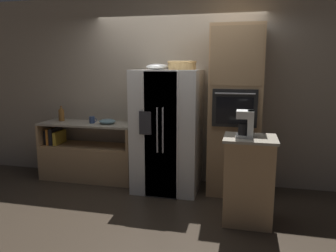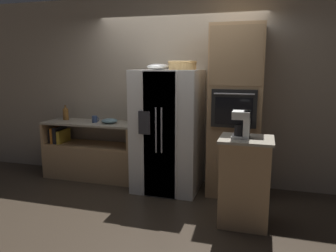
{
  "view_description": "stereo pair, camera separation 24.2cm",
  "coord_description": "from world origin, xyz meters",
  "px_view_note": "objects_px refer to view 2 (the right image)",
  "views": [
    {
      "loc": [
        1.01,
        -4.42,
        1.76
      ],
      "look_at": [
        -0.03,
        -0.06,
        0.94
      ],
      "focal_mm": 35.0,
      "sensor_mm": 36.0,
      "label": 1
    },
    {
      "loc": [
        1.24,
        -4.36,
        1.76
      ],
      "look_at": [
        -0.03,
        -0.06,
        0.94
      ],
      "focal_mm": 35.0,
      "sensor_mm": 36.0,
      "label": 2
    }
  ],
  "objects_px": {
    "coffee_maker": "(243,123)",
    "wicker_basket": "(182,65)",
    "wall_oven": "(236,112)",
    "mixing_bowl": "(110,121)",
    "bottle_tall": "(66,113)",
    "refrigerator": "(168,131)",
    "mug": "(95,119)",
    "fruit_bowl": "(158,67)"
  },
  "relations": [
    {
      "from": "refrigerator",
      "to": "mug",
      "type": "xyz_separation_m",
      "value": [
        -1.22,
        0.11,
        0.09
      ]
    },
    {
      "from": "mug",
      "to": "coffee_maker",
      "type": "bearing_deg",
      "value": -21.69
    },
    {
      "from": "bottle_tall",
      "to": "mixing_bowl",
      "type": "height_order",
      "value": "bottle_tall"
    },
    {
      "from": "refrigerator",
      "to": "wall_oven",
      "type": "relative_size",
      "value": 0.75
    },
    {
      "from": "mug",
      "to": "mixing_bowl",
      "type": "distance_m",
      "value": 0.24
    },
    {
      "from": "coffee_maker",
      "to": "mixing_bowl",
      "type": "bearing_deg",
      "value": 155.73
    },
    {
      "from": "wall_oven",
      "to": "fruit_bowl",
      "type": "relative_size",
      "value": 7.25
    },
    {
      "from": "refrigerator",
      "to": "wicker_basket",
      "type": "distance_m",
      "value": 0.94
    },
    {
      "from": "mixing_bowl",
      "to": "coffee_maker",
      "type": "relative_size",
      "value": 0.84
    },
    {
      "from": "refrigerator",
      "to": "mixing_bowl",
      "type": "bearing_deg",
      "value": 172.88
    },
    {
      "from": "wicker_basket",
      "to": "mixing_bowl",
      "type": "xyz_separation_m",
      "value": [
        -1.17,
        0.09,
        -0.84
      ]
    },
    {
      "from": "wall_oven",
      "to": "fruit_bowl",
      "type": "height_order",
      "value": "wall_oven"
    },
    {
      "from": "refrigerator",
      "to": "bottle_tall",
      "type": "bearing_deg",
      "value": 173.23
    },
    {
      "from": "wall_oven",
      "to": "mixing_bowl",
      "type": "bearing_deg",
      "value": 179.21
    },
    {
      "from": "bottle_tall",
      "to": "mug",
      "type": "xyz_separation_m",
      "value": [
        0.59,
        -0.11,
        -0.06
      ]
    },
    {
      "from": "refrigerator",
      "to": "fruit_bowl",
      "type": "distance_m",
      "value": 0.91
    },
    {
      "from": "wall_oven",
      "to": "coffee_maker",
      "type": "distance_m",
      "value": 0.92
    },
    {
      "from": "wall_oven",
      "to": "mixing_bowl",
      "type": "relative_size",
      "value": 9.28
    },
    {
      "from": "fruit_bowl",
      "to": "wall_oven",
      "type": "bearing_deg",
      "value": 4.2
    },
    {
      "from": "bottle_tall",
      "to": "mug",
      "type": "relative_size",
      "value": 1.97
    },
    {
      "from": "bottle_tall",
      "to": "mixing_bowl",
      "type": "distance_m",
      "value": 0.84
    },
    {
      "from": "refrigerator",
      "to": "mug",
      "type": "distance_m",
      "value": 1.22
    },
    {
      "from": "refrigerator",
      "to": "coffee_maker",
      "type": "distance_m",
      "value": 1.39
    },
    {
      "from": "wicker_basket",
      "to": "mug",
      "type": "distance_m",
      "value": 1.64
    },
    {
      "from": "wall_oven",
      "to": "wicker_basket",
      "type": "bearing_deg",
      "value": -175.26
    },
    {
      "from": "fruit_bowl",
      "to": "coffee_maker",
      "type": "height_order",
      "value": "fruit_bowl"
    },
    {
      "from": "wicker_basket",
      "to": "coffee_maker",
      "type": "xyz_separation_m",
      "value": [
        0.89,
        -0.84,
        -0.63
      ]
    },
    {
      "from": "mixing_bowl",
      "to": "coffee_maker",
      "type": "xyz_separation_m",
      "value": [
        2.06,
        -0.93,
        0.22
      ]
    },
    {
      "from": "fruit_bowl",
      "to": "wicker_basket",
      "type": "bearing_deg",
      "value": 3.04
    },
    {
      "from": "bottle_tall",
      "to": "fruit_bowl",
      "type": "bearing_deg",
      "value": -6.82
    },
    {
      "from": "wall_oven",
      "to": "mixing_bowl",
      "type": "xyz_separation_m",
      "value": [
        -1.91,
        0.03,
        -0.22
      ]
    },
    {
      "from": "wicker_basket",
      "to": "coffee_maker",
      "type": "bearing_deg",
      "value": -43.39
    },
    {
      "from": "refrigerator",
      "to": "bottle_tall",
      "type": "relative_size",
      "value": 7.19
    },
    {
      "from": "fruit_bowl",
      "to": "bottle_tall",
      "type": "relative_size",
      "value": 1.33
    },
    {
      "from": "refrigerator",
      "to": "fruit_bowl",
      "type": "xyz_separation_m",
      "value": [
        -0.15,
        0.02,
        0.9
      ]
    },
    {
      "from": "mixing_bowl",
      "to": "wall_oven",
      "type": "bearing_deg",
      "value": -0.79
    },
    {
      "from": "wall_oven",
      "to": "mug",
      "type": "xyz_separation_m",
      "value": [
        -2.15,
        0.01,
        -0.2
      ]
    },
    {
      "from": "wicker_basket",
      "to": "mug",
      "type": "height_order",
      "value": "wicker_basket"
    },
    {
      "from": "coffee_maker",
      "to": "wicker_basket",
      "type": "bearing_deg",
      "value": 136.61
    },
    {
      "from": "wicker_basket",
      "to": "mixing_bowl",
      "type": "height_order",
      "value": "wicker_basket"
    },
    {
      "from": "refrigerator",
      "to": "wall_oven",
      "type": "xyz_separation_m",
      "value": [
        0.93,
        0.1,
        0.3
      ]
    },
    {
      "from": "refrigerator",
      "to": "fruit_bowl",
      "type": "relative_size",
      "value": 5.4
    }
  ]
}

